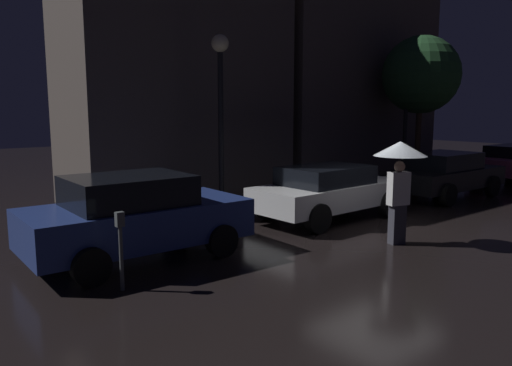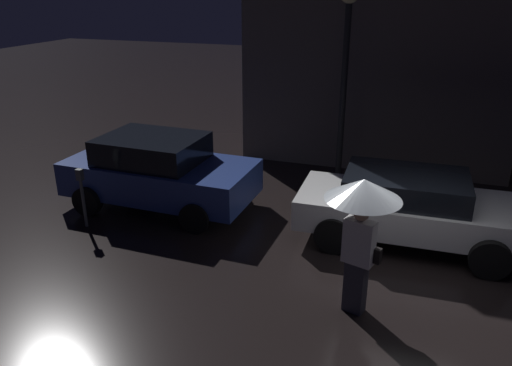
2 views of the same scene
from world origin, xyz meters
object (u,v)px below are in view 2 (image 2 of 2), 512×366
at_px(pedestrian_with_umbrella, 362,209).
at_px(street_lamp_near, 346,48).
at_px(parked_car_blue, 159,171).
at_px(parked_car_white, 411,206).
at_px(parking_meter, 82,191).

distance_m(pedestrian_with_umbrella, street_lamp_near, 4.97).
bearing_deg(pedestrian_with_umbrella, parked_car_blue, 168.81).
xyz_separation_m(parked_car_blue, street_lamp_near, (3.43, 2.19, 2.41)).
relative_size(parked_car_white, parking_meter, 3.47).
bearing_deg(parking_meter, street_lamp_near, 39.62).
height_order(parking_meter, street_lamp_near, street_lamp_near).
height_order(parked_car_blue, parked_car_white, parked_car_blue).
height_order(pedestrian_with_umbrella, street_lamp_near, street_lamp_near).
distance_m(parking_meter, street_lamp_near, 6.12).
relative_size(parked_car_blue, parking_meter, 3.32).
bearing_deg(parking_meter, parked_car_blue, 57.24).
xyz_separation_m(pedestrian_with_umbrella, street_lamp_near, (-1.09, 4.59, 1.56)).
height_order(parked_car_white, street_lamp_near, street_lamp_near).
distance_m(parked_car_blue, parking_meter, 1.65).
height_order(parked_car_blue, street_lamp_near, street_lamp_near).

